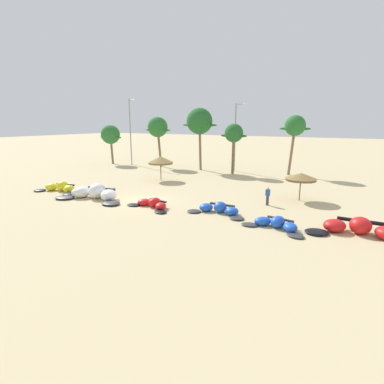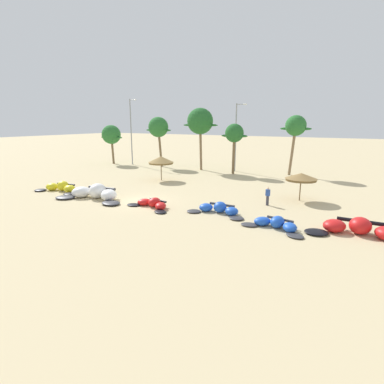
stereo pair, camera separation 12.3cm
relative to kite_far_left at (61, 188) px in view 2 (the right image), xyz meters
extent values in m
plane|color=#C6B284|center=(10.01, 0.75, -0.40)|extent=(260.00, 260.00, 0.00)
ellipsoid|color=black|center=(-1.97, -1.01, -0.30)|extent=(1.58, 1.54, 0.21)
ellipsoid|color=yellow|center=(-1.24, -0.12, -0.01)|extent=(1.59, 1.63, 0.78)
ellipsoid|color=yellow|center=(-0.02, 0.30, 0.12)|extent=(1.23, 1.31, 1.05)
ellipsoid|color=yellow|center=(1.25, 0.09, -0.01)|extent=(1.65, 1.66, 0.78)
ellipsoid|color=black|center=(2.11, -0.68, -0.30)|extent=(1.48, 1.41, 0.21)
cylinder|color=black|center=(-0.06, 0.73, 0.23)|extent=(2.40, 0.41, 0.22)
cube|color=black|center=(-0.01, 0.18, 0.12)|extent=(0.90, 0.51, 0.04)
ellipsoid|color=#333338|center=(3.12, -1.92, -0.26)|extent=(2.30, 2.13, 0.28)
ellipsoid|color=white|center=(4.01, -0.74, 0.12)|extent=(2.16, 2.31, 1.04)
ellipsoid|color=white|center=(5.56, -0.15, 0.30)|extent=(1.66, 2.00, 1.41)
ellipsoid|color=white|center=(7.21, -0.37, 0.12)|extent=(2.31, 2.34, 1.04)
ellipsoid|color=#333338|center=(8.35, -1.31, -0.26)|extent=(2.13, 1.84, 0.28)
cylinder|color=#333338|center=(5.49, 0.49, 0.44)|extent=(3.09, 0.64, 0.28)
cube|color=#333338|center=(5.58, -0.33, 0.30)|extent=(1.19, 0.79, 0.04)
ellipsoid|color=black|center=(10.35, -0.59, -0.32)|extent=(1.36, 1.11, 0.16)
ellipsoid|color=red|center=(11.10, -0.05, -0.11)|extent=(1.51, 1.51, 0.59)
ellipsoid|color=red|center=(12.14, 0.03, -0.01)|extent=(1.11, 1.36, 0.79)
ellipsoid|color=red|center=(13.09, -0.40, -0.11)|extent=(1.34, 1.49, 0.59)
ellipsoid|color=black|center=(13.60, -1.17, -0.32)|extent=(1.51, 1.40, 0.16)
cylinder|color=black|center=(12.21, 0.45, 0.08)|extent=(1.93, 0.51, 0.18)
cube|color=black|center=(12.12, -0.09, -0.01)|extent=(0.77, 0.55, 0.04)
ellipsoid|color=#333338|center=(15.90, 0.25, -0.32)|extent=(1.41, 1.35, 0.17)
ellipsoid|color=blue|center=(16.62, 1.00, -0.08)|extent=(1.49, 1.52, 0.65)
ellipsoid|color=blue|center=(17.75, 1.28, 0.03)|extent=(1.03, 1.14, 0.87)
ellipsoid|color=blue|center=(18.88, 1.00, -0.08)|extent=(1.49, 1.52, 0.65)
ellipsoid|color=#333338|center=(19.60, 0.24, -0.32)|extent=(1.42, 1.35, 0.17)
cylinder|color=#333338|center=(17.75, 1.68, 0.13)|extent=(2.17, 0.20, 0.20)
cube|color=#333338|center=(17.75, 1.17, 0.03)|extent=(0.79, 0.41, 0.04)
ellipsoid|color=#333338|center=(20.93, -0.68, -0.32)|extent=(1.36, 1.10, 0.16)
ellipsoid|color=blue|center=(21.68, -0.14, -0.10)|extent=(1.52, 1.51, 0.60)
ellipsoid|color=blue|center=(22.72, -0.08, 0.00)|extent=(1.13, 1.38, 0.81)
ellipsoid|color=blue|center=(23.66, -0.52, -0.10)|extent=(1.34, 1.49, 0.60)
ellipsoid|color=#333338|center=(24.17, -1.30, -0.32)|extent=(1.52, 1.41, 0.16)
cylinder|color=#333338|center=(22.80, 0.34, 0.09)|extent=(1.93, 0.53, 0.18)
cube|color=#333338|center=(22.70, -0.20, 0.00)|extent=(0.77, 0.57, 0.04)
ellipsoid|color=black|center=(25.26, -0.03, -0.29)|extent=(1.89, 1.80, 0.22)
ellipsoid|color=red|center=(26.22, 0.98, 0.01)|extent=(1.98, 2.02, 0.82)
ellipsoid|color=red|center=(27.72, 1.36, 0.15)|extent=(1.37, 1.52, 1.11)
cylinder|color=black|center=(27.72, 1.89, 0.28)|extent=(2.88, 0.27, 0.26)
cube|color=black|center=(27.72, 1.21, 0.15)|extent=(1.05, 0.55, 0.04)
cylinder|color=brown|center=(5.58, 10.37, 0.72)|extent=(0.10, 0.10, 2.25)
cone|color=olive|center=(5.58, 10.37, 2.22)|extent=(3.15, 3.15, 0.75)
cylinder|color=olive|center=(5.58, 10.37, 1.74)|extent=(2.99, 2.99, 0.20)
cylinder|color=brown|center=(22.59, 8.41, 0.63)|extent=(0.10, 0.10, 2.07)
cone|color=olive|center=(22.59, 8.41, 1.92)|extent=(2.87, 2.87, 0.51)
cylinder|color=brown|center=(22.59, 8.41, 1.57)|extent=(2.73, 2.73, 0.20)
cylinder|color=#383842|center=(20.46, 5.29, 0.02)|extent=(0.24, 0.24, 0.85)
cube|color=#2D51A8|center=(20.46, 5.29, 0.73)|extent=(0.36, 0.22, 0.56)
sphere|color=beige|center=(20.46, 5.29, 1.12)|extent=(0.20, 0.20, 0.20)
cylinder|color=brown|center=(-10.77, 19.04, 2.09)|extent=(0.56, 0.36, 4.99)
sphere|color=#286B2D|center=(-10.87, 19.04, 4.58)|extent=(3.21, 3.21, 3.21)
ellipsoid|color=#286B2D|center=(-12.16, 19.04, 4.10)|extent=(2.25, 0.50, 0.36)
ellipsoid|color=#286B2D|center=(-9.59, 19.04, 4.10)|extent=(2.25, 0.50, 0.36)
cylinder|color=brown|center=(-1.62, 20.32, 2.75)|extent=(0.87, 0.36, 6.31)
sphere|color=#286B2D|center=(-1.87, 20.32, 5.89)|extent=(3.20, 3.20, 3.20)
ellipsoid|color=#286B2D|center=(-3.16, 20.32, 5.41)|extent=(2.24, 0.50, 0.36)
ellipsoid|color=#286B2D|center=(-0.59, 20.32, 5.41)|extent=(2.24, 0.50, 0.36)
cylinder|color=#7F6647|center=(5.81, 20.33, 3.21)|extent=(0.58, 0.36, 7.23)
sphere|color=#236028|center=(5.69, 20.33, 6.81)|extent=(3.83, 3.83, 3.83)
ellipsoid|color=#236028|center=(4.16, 20.33, 6.24)|extent=(2.68, 0.50, 0.36)
ellipsoid|color=#236028|center=(7.23, 20.33, 6.24)|extent=(2.68, 0.50, 0.36)
cylinder|color=brown|center=(11.54, 19.28, 2.41)|extent=(0.40, 0.36, 5.63)
sphere|color=#236028|center=(11.56, 19.28, 5.23)|extent=(2.54, 2.54, 2.54)
ellipsoid|color=#236028|center=(10.54, 19.28, 4.84)|extent=(1.78, 0.50, 0.36)
ellipsoid|color=#236028|center=(12.58, 19.28, 4.84)|extent=(1.78, 0.50, 0.36)
cylinder|color=#7F6647|center=(18.78, 22.27, 2.92)|extent=(0.79, 0.36, 6.65)
sphere|color=#286B2D|center=(19.00, 22.27, 6.24)|extent=(2.73, 2.73, 2.73)
ellipsoid|color=#286B2D|center=(17.91, 22.27, 5.83)|extent=(1.91, 0.50, 0.36)
ellipsoid|color=#286B2D|center=(20.09, 22.27, 5.83)|extent=(1.91, 0.50, 0.36)
cylinder|color=gray|center=(-7.08, 19.79, 4.97)|extent=(0.18, 0.18, 10.75)
cylinder|color=gray|center=(-6.56, 19.79, 10.20)|extent=(1.05, 0.10, 0.10)
ellipsoid|color=silver|center=(-6.04, 19.79, 10.20)|extent=(0.56, 0.24, 0.20)
cylinder|color=gray|center=(10.82, 21.65, 4.43)|extent=(0.18, 0.18, 9.67)
cylinder|color=gray|center=(11.44, 21.65, 9.12)|extent=(1.24, 0.10, 0.10)
ellipsoid|color=silver|center=(12.06, 21.65, 9.12)|extent=(0.56, 0.24, 0.20)
camera|label=1|loc=(27.46, -20.62, 6.77)|focal=28.74mm
camera|label=2|loc=(27.57, -20.56, 6.77)|focal=28.74mm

